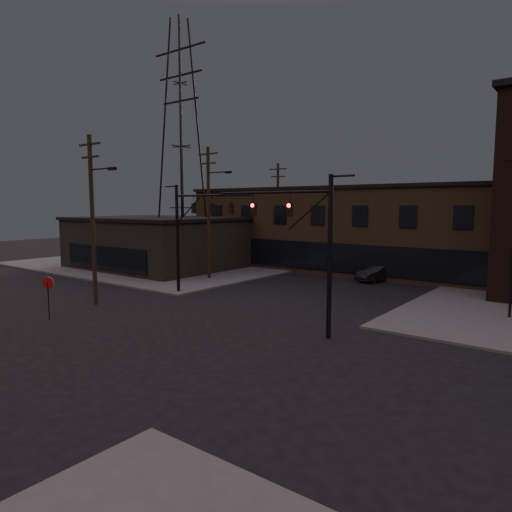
{
  "coord_description": "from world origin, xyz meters",
  "views": [
    {
      "loc": [
        17.01,
        -15.1,
        6.55
      ],
      "look_at": [
        0.5,
        6.44,
        3.5
      ],
      "focal_mm": 32.0,
      "sensor_mm": 36.0,
      "label": 1
    }
  ],
  "objects_px": {
    "stop_sign": "(48,288)",
    "car_crossing": "(378,273)",
    "traffic_signal_near": "(310,238)",
    "traffic_signal_far": "(190,226)"
  },
  "relations": [
    {
      "from": "traffic_signal_near",
      "to": "car_crossing",
      "type": "bearing_deg",
      "value": 101.5
    },
    {
      "from": "traffic_signal_near",
      "to": "traffic_signal_far",
      "type": "relative_size",
      "value": 1.0
    },
    {
      "from": "traffic_signal_near",
      "to": "car_crossing",
      "type": "xyz_separation_m",
      "value": [
        -3.58,
        17.59,
        -4.23
      ]
    },
    {
      "from": "stop_sign",
      "to": "car_crossing",
      "type": "bearing_deg",
      "value": 67.9
    },
    {
      "from": "traffic_signal_near",
      "to": "traffic_signal_far",
      "type": "bearing_deg",
      "value": 163.83
    },
    {
      "from": "traffic_signal_far",
      "to": "stop_sign",
      "type": "bearing_deg",
      "value": -97.32
    },
    {
      "from": "traffic_signal_near",
      "to": "stop_sign",
      "type": "xyz_separation_m",
      "value": [
        -13.36,
        -6.49,
        -3.09
      ]
    },
    {
      "from": "car_crossing",
      "to": "traffic_signal_near",
      "type": "bearing_deg",
      "value": -58.39
    },
    {
      "from": "stop_sign",
      "to": "car_crossing",
      "type": "relative_size",
      "value": 0.59
    },
    {
      "from": "traffic_signal_far",
      "to": "stop_sign",
      "type": "xyz_separation_m",
      "value": [
        -1.28,
        -9.99,
        -3.17
      ]
    }
  ]
}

